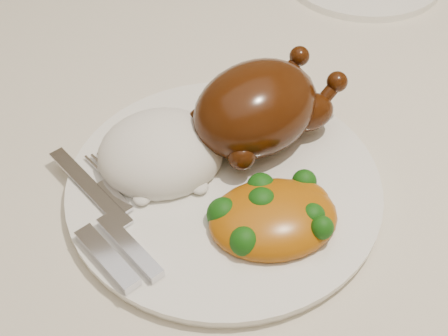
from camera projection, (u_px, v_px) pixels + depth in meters
name	position (u px, v px, depth m)	size (l,w,h in m)	color
dining_table	(214.00, 159.00, 0.78)	(1.60, 0.90, 0.76)	brown
tablecloth	(213.00, 115.00, 0.73)	(1.73, 1.03, 0.18)	beige
dinner_plate	(224.00, 187.00, 0.61)	(0.30, 0.30, 0.01)	white
roast_chicken	(259.00, 107.00, 0.61)	(0.18, 0.14, 0.09)	#411906
rice_mound	(161.00, 153.00, 0.61)	(0.13, 0.12, 0.07)	white
mac_and_cheese	(275.00, 216.00, 0.56)	(0.13, 0.11, 0.05)	#AF690B
cutlery	(111.00, 229.00, 0.56)	(0.07, 0.19, 0.01)	silver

